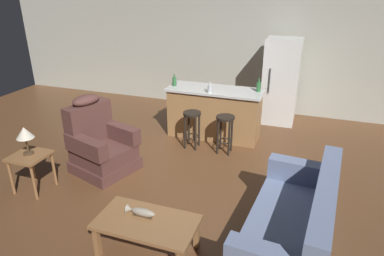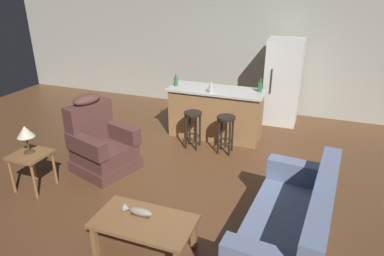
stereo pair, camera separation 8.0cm
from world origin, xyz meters
name	(u,v)px [view 1 (the left image)]	position (x,y,z in m)	size (l,w,h in m)	color
ground_plane	(191,168)	(0.00, 0.00, 0.00)	(12.00, 12.00, 0.00)	brown
back_wall	(237,53)	(0.00, 3.12, 1.30)	(12.00, 0.05, 2.60)	#B2B2A3
coffee_table	(147,225)	(0.18, -1.93, 0.36)	(1.10, 0.60, 0.42)	olive
fish_figurine	(140,212)	(0.08, -1.87, 0.46)	(0.34, 0.10, 0.10)	#4C3823
couch	(294,227)	(1.69, -1.41, 0.34)	(1.01, 1.97, 0.94)	#707FA3
recliner_near_lamp	(100,145)	(-1.34, -0.50, 0.42)	(1.05, 1.05, 1.20)	brown
end_table	(30,161)	(-1.93, -1.34, 0.46)	(0.48, 0.48, 0.56)	olive
table_lamp	(25,134)	(-1.95, -1.32, 0.87)	(0.24, 0.24, 0.41)	#4C3823
kitchen_island	(214,113)	(0.00, 1.35, 0.48)	(1.80, 0.70, 0.95)	#9E7042
bar_stool_left	(192,123)	(-0.23, 0.72, 0.47)	(0.32, 0.32, 0.68)	black
bar_stool_right	(225,128)	(0.37, 0.72, 0.47)	(0.32, 0.32, 0.68)	black
refrigerator	(281,82)	(1.08, 2.55, 0.88)	(0.70, 0.69, 1.76)	white
bottle_tall_green	(259,87)	(0.79, 1.45, 1.04)	(0.08, 0.08, 0.24)	#2D6B38
bottle_short_amber	(210,89)	(-0.03, 1.10, 1.03)	(0.08, 0.08, 0.20)	silver
bottle_wine_dark	(174,81)	(-0.79, 1.30, 1.04)	(0.08, 0.08, 0.23)	#2D6B38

